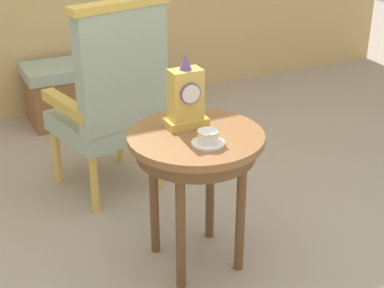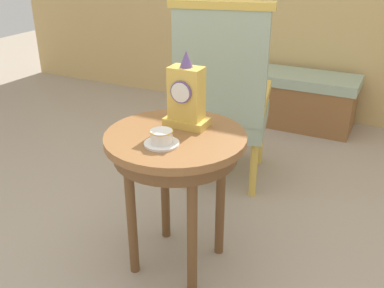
# 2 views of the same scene
# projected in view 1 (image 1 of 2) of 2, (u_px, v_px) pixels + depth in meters

# --- Properties ---
(ground_plane) EXTENTS (10.00, 10.00, 0.00)m
(ground_plane) POSITION_uv_depth(u_px,v_px,m) (194.00, 257.00, 2.89)
(ground_plane) COLOR tan
(side_table) EXTENTS (0.61, 0.61, 0.68)m
(side_table) POSITION_uv_depth(u_px,v_px,m) (197.00, 152.00, 2.62)
(side_table) COLOR brown
(side_table) RESTS_ON ground
(teacup_left) EXTENTS (0.14, 0.14, 0.06)m
(teacup_left) POSITION_uv_depth(u_px,v_px,m) (208.00, 138.00, 2.47)
(teacup_left) COLOR white
(teacup_left) RESTS_ON side_table
(mantel_clock) EXTENTS (0.19, 0.11, 0.34)m
(mantel_clock) POSITION_uv_depth(u_px,v_px,m) (186.00, 98.00, 2.61)
(mantel_clock) COLOR gold
(mantel_clock) RESTS_ON side_table
(armchair) EXTENTS (0.65, 0.64, 1.14)m
(armchair) POSITION_uv_depth(u_px,v_px,m) (113.00, 97.00, 3.22)
(armchair) COLOR #9EB299
(armchair) RESTS_ON ground
(window_bench) EXTENTS (0.94, 0.40, 0.44)m
(window_bench) POSITION_uv_depth(u_px,v_px,m) (90.00, 89.00, 4.41)
(window_bench) COLOR #9EB299
(window_bench) RESTS_ON ground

